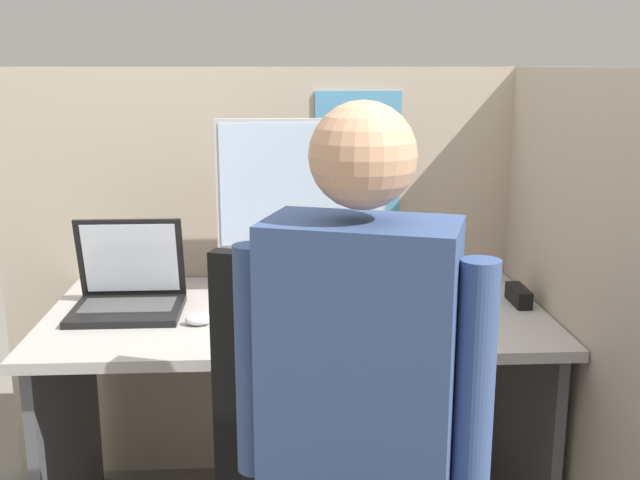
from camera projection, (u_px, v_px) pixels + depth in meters
name	position (u px, v px, depth m)	size (l,w,h in m)	color
cubicle_panel_back	(294.00, 276.00, 2.54)	(1.93, 0.05, 1.39)	tan
cubicle_panel_right	(556.00, 317.00, 2.13)	(0.04, 1.37, 1.39)	tan
desk	(297.00, 366.00, 2.20)	(1.43, 0.72, 0.71)	#9E9993
paper_box	(302.00, 283.00, 2.31)	(0.31, 0.24, 0.07)	red
monitor	(301.00, 194.00, 2.25)	(0.51, 0.22, 0.47)	#B2B2B7
laptop	(128.00, 294.00, 2.14)	(0.31, 0.25, 0.26)	black
mouse	(199.00, 319.00, 2.03)	(0.07, 0.05, 0.03)	silver
stapler	(519.00, 295.00, 2.21)	(0.04, 0.13, 0.05)	black
carrot_toy	(307.00, 326.00, 1.96)	(0.04, 0.13, 0.04)	orange
person	(371.00, 425.00, 1.33)	(0.46, 0.48, 1.34)	black
coffee_mug	(423.00, 279.00, 2.29)	(0.07, 0.07, 0.10)	#A3332D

